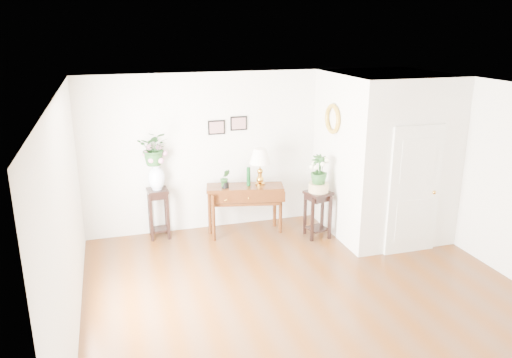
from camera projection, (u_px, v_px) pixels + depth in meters
name	position (u px, v px, depth m)	size (l,w,h in m)	color
floor	(308.00, 293.00, 6.91)	(6.00, 5.50, 0.02)	#572C0D
ceiling	(315.00, 90.00, 6.08)	(6.00, 5.50, 0.02)	white
wall_back	(252.00, 150.00, 9.01)	(6.00, 0.02, 2.80)	white
wall_front	(444.00, 308.00, 3.98)	(6.00, 0.02, 2.80)	white
wall_left	(67.00, 223.00, 5.68)	(0.02, 5.50, 2.80)	white
wall_right	(500.00, 179.00, 7.32)	(0.02, 5.50, 2.80)	white
partition	(383.00, 154.00, 8.70)	(1.80, 1.95, 2.80)	white
door	(414.00, 191.00, 7.88)	(0.90, 0.05, 2.10)	silver
art_print_left	(216.00, 127.00, 8.68)	(0.30, 0.02, 0.25)	black
art_print_right	(239.00, 123.00, 8.78)	(0.30, 0.02, 0.25)	black
wall_ornament	(332.00, 119.00, 8.36)	(0.51, 0.51, 0.07)	gold
console_table	(245.00, 210.00, 8.78)	(1.33, 0.44, 0.89)	black
table_lamp	(260.00, 165.00, 8.62)	(0.37, 0.37, 0.65)	#BB8628
green_vase	(249.00, 176.00, 8.62)	(0.07, 0.07, 0.33)	#093613
potted_plant	(225.00, 179.00, 8.51)	(0.17, 0.14, 0.31)	#204B1E
plant_stand_a	(159.00, 213.00, 8.62)	(0.34, 0.34, 0.88)	black
porcelain_vase	(156.00, 177.00, 8.42)	(0.28, 0.28, 0.48)	white
lily_arrangement	(155.00, 150.00, 8.28)	(0.52, 0.45, 0.58)	#204B1E
plant_stand_b	(317.00, 214.00, 8.66)	(0.39, 0.39, 0.83)	black
ceramic_bowl	(318.00, 187.00, 8.52)	(0.34, 0.34, 0.15)	tan
narcissus	(319.00, 170.00, 8.43)	(0.29, 0.29, 0.52)	#204B1E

